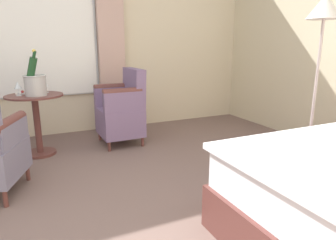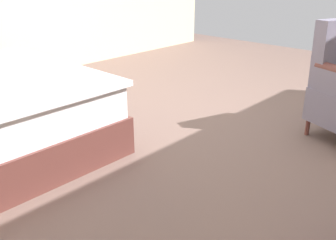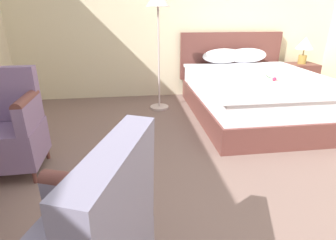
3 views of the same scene
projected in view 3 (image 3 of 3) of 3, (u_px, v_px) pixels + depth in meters
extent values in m
plane|color=#735A52|center=(250.00, 213.00, 1.91)|extent=(7.60, 7.60, 0.00)
cube|color=beige|center=(179.00, 13.00, 4.25)|extent=(5.49, 0.12, 2.72)
cube|color=brown|center=(255.00, 106.00, 3.69)|extent=(1.66, 2.12, 0.29)
cube|color=white|center=(257.00, 87.00, 3.58)|extent=(1.61, 2.06, 0.25)
cube|color=white|center=(260.00, 77.00, 3.47)|extent=(1.70, 1.99, 0.04)
cube|color=brown|center=(231.00, 56.00, 4.49)|extent=(1.75, 0.08, 0.77)
ellipsoid|color=white|center=(223.00, 56.00, 4.28)|extent=(0.71, 0.25, 0.24)
ellipsoid|color=white|center=(247.00, 56.00, 4.33)|extent=(0.71, 0.26, 0.25)
cylinder|color=#2D6628|center=(269.00, 77.00, 3.33)|extent=(0.05, 0.33, 0.01)
sphere|color=#DB2342|center=(275.00, 79.00, 3.17)|extent=(0.05, 0.05, 0.05)
ellipsoid|color=#33702D|center=(271.00, 78.00, 3.28)|extent=(0.04, 0.05, 0.01)
cube|color=white|center=(274.00, 79.00, 3.22)|extent=(0.11, 0.13, 0.00)
cube|color=brown|center=(298.00, 79.00, 4.59)|extent=(0.52, 0.37, 0.55)
sphere|color=#B7B2A8|center=(314.00, 72.00, 4.58)|extent=(0.02, 0.02, 0.02)
cylinder|color=olive|center=(302.00, 59.00, 4.46)|extent=(0.13, 0.13, 0.14)
cylinder|color=olive|center=(304.00, 52.00, 4.41)|extent=(0.02, 0.02, 0.10)
cone|color=#EFE5C6|center=(305.00, 43.00, 4.36)|extent=(0.30, 0.30, 0.19)
cylinder|color=#BFABA7|center=(159.00, 107.00, 4.03)|extent=(0.28, 0.28, 0.03)
cylinder|color=#BFABA7|center=(159.00, 60.00, 3.75)|extent=(0.03, 0.03, 1.41)
cylinder|color=brown|center=(35.00, 177.00, 2.24)|extent=(0.04, 0.04, 0.12)
cylinder|color=brown|center=(48.00, 153.00, 2.62)|extent=(0.04, 0.04, 0.12)
cube|color=slate|center=(9.00, 144.00, 2.31)|extent=(0.56, 0.50, 0.33)
cube|color=slate|center=(7.00, 94.00, 2.34)|extent=(0.52, 0.14, 0.49)
cube|color=slate|center=(29.00, 114.00, 2.22)|extent=(0.10, 0.46, 0.24)
cylinder|color=brown|center=(26.00, 100.00, 2.17)|extent=(0.10, 0.46, 0.09)
cube|color=slate|center=(117.00, 214.00, 0.94)|extent=(0.32, 0.58, 0.54)
cube|color=slate|center=(93.00, 200.00, 1.28)|extent=(0.51, 0.25, 0.18)
cylinder|color=brown|center=(91.00, 184.00, 1.25)|extent=(0.51, 0.25, 0.09)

